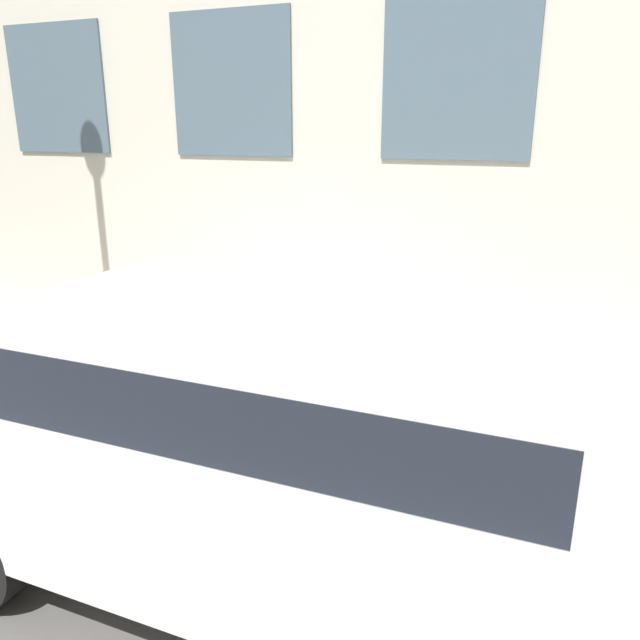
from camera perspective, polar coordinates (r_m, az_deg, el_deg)
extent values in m
plane|color=#514F4C|center=(5.53, -8.87, -11.77)|extent=(80.00, 80.00, 0.00)
cube|color=#A8A093|center=(6.54, -2.88, -6.00)|extent=(2.66, 60.00, 0.16)
cube|color=beige|center=(7.44, 2.02, 25.05)|extent=(0.30, 40.00, 7.34)
cube|color=#4C6070|center=(6.87, 12.44, 20.81)|extent=(0.03, 1.55, 1.60)
cube|color=#4C6070|center=(7.80, -8.18, 20.57)|extent=(0.03, 1.55, 1.60)
cube|color=#4C6070|center=(9.39, -22.94, 18.88)|extent=(0.03, 1.55, 1.60)
cylinder|color=gray|center=(5.89, -3.89, -7.70)|extent=(0.28, 0.28, 0.04)
cylinder|color=gray|center=(5.76, -3.96, -4.81)|extent=(0.21, 0.21, 0.68)
sphere|color=slate|center=(5.64, -4.03, -1.60)|extent=(0.22, 0.22, 0.22)
cylinder|color=black|center=(5.62, -4.04, -0.96)|extent=(0.07, 0.07, 0.09)
cylinder|color=gray|center=(5.67, -2.56, -4.27)|extent=(0.09, 0.10, 0.09)
cylinder|color=gray|center=(5.80, -5.36, -3.83)|extent=(0.09, 0.10, 0.09)
cylinder|color=#726651|center=(5.52, 3.90, -6.41)|extent=(0.08, 0.08, 0.58)
cylinder|color=#726651|center=(5.62, 4.30, -5.95)|extent=(0.08, 0.08, 0.58)
cube|color=red|center=(5.39, 4.22, -1.22)|extent=(0.16, 0.11, 0.44)
cylinder|color=red|center=(5.28, 3.83, -1.46)|extent=(0.07, 0.07, 0.41)
cylinder|color=red|center=(5.48, 4.59, -0.76)|extent=(0.07, 0.07, 0.41)
sphere|color=brown|center=(5.30, 4.29, 2.01)|extent=(0.19, 0.19, 0.19)
cylinder|color=black|center=(5.30, -14.90, -9.15)|extent=(0.24, 0.72, 0.72)
cylinder|color=black|center=(4.38, 21.11, -15.83)|extent=(0.24, 0.72, 0.72)
cube|color=white|center=(3.76, -3.63, -13.54)|extent=(1.90, 5.00, 0.77)
cube|color=white|center=(3.40, -1.95, -3.92)|extent=(1.68, 3.10, 0.61)
cube|color=#1E232D|center=(3.40, -1.95, -3.92)|extent=(1.69, 2.85, 0.39)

